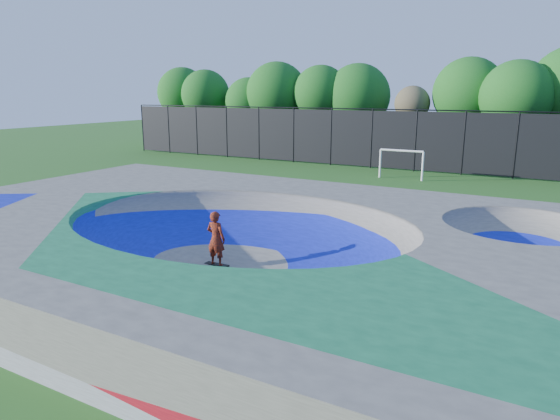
# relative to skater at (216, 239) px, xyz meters

# --- Properties ---
(ground) EXTENTS (120.00, 120.00, 0.00)m
(ground) POSITION_rel_skater_xyz_m (0.54, 0.29, -0.85)
(ground) COLOR #215617
(ground) RESTS_ON ground
(skate_deck) EXTENTS (22.00, 14.00, 1.50)m
(skate_deck) POSITION_rel_skater_xyz_m (0.54, 0.29, -0.10)
(skate_deck) COLOR gray
(skate_deck) RESTS_ON ground
(skater) EXTENTS (0.62, 0.41, 1.71)m
(skater) POSITION_rel_skater_xyz_m (0.00, 0.00, 0.00)
(skater) COLOR #B7300E
(skater) RESTS_ON ground
(skateboard) EXTENTS (0.78, 0.24, 0.05)m
(skateboard) POSITION_rel_skater_xyz_m (0.00, 0.00, -0.83)
(skateboard) COLOR black
(skateboard) RESTS_ON ground
(soccer_goal) EXTENTS (2.70, 0.12, 1.78)m
(soccer_goal) POSITION_rel_skater_xyz_m (0.60, 17.89, 0.38)
(soccer_goal) COLOR white
(soccer_goal) RESTS_ON ground
(fence) EXTENTS (48.09, 0.09, 4.04)m
(fence) POSITION_rel_skater_xyz_m (0.54, 21.29, 1.24)
(fence) COLOR black
(fence) RESTS_ON ground
(treeline) EXTENTS (52.88, 6.99, 8.12)m
(treeline) POSITION_rel_skater_xyz_m (-0.02, 26.38, 4.03)
(treeline) COLOR #3F2C1F
(treeline) RESTS_ON ground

